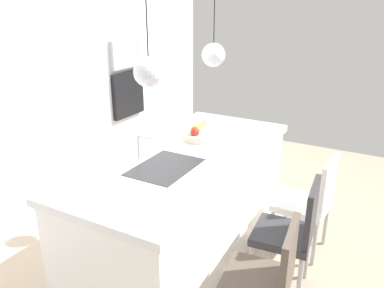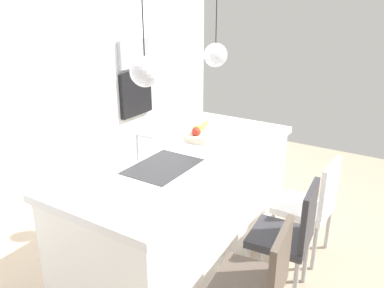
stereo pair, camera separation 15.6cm
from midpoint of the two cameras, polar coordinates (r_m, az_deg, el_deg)
name	(u,v)px [view 2 (the right image)]	position (r m, az deg, el deg)	size (l,w,h in m)	color
floor	(186,251)	(3.61, 0.41, -15.61)	(6.60, 6.60, 0.00)	tan
back_wall	(47,89)	(4.12, -19.65, 7.71)	(6.00, 0.10, 2.60)	white
kitchen_island	(186,205)	(3.35, 0.43, -8.96)	(2.30, 1.02, 0.96)	white
sink_basin	(163,167)	(2.91, -2.80, -3.43)	(0.56, 0.40, 0.02)	#2D2D30
faucet	(140,143)	(2.97, -6.23, 0.08)	(0.02, 0.17, 0.22)	silver
fruit_bowl	(200,135)	(3.45, 2.44, 1.34)	(0.30, 0.30, 0.16)	beige
microwave	(133,53)	(4.91, -7.74, 13.13)	(0.54, 0.08, 0.34)	#9E9EA3
oven	(135,93)	(4.99, -7.47, 7.43)	(0.56, 0.08, 0.56)	black
chair_near	(258,280)	(2.57, 11.51, -19.14)	(0.48, 0.46, 0.89)	brown
chair_middle	(289,233)	(3.01, 15.62, -12.61)	(0.45, 0.45, 0.93)	#333338
chair_far	(311,204)	(3.50, 18.46, -8.37)	(0.44, 0.46, 0.90)	white
pendant_light_left	(145,71)	(2.56, -5.20, 10.63)	(0.20, 0.20, 0.80)	silver
pendant_light_right	(216,55)	(3.36, 4.87, 12.99)	(0.20, 0.20, 0.80)	silver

